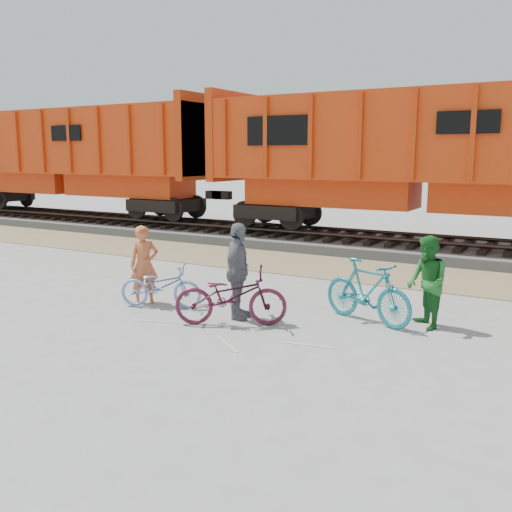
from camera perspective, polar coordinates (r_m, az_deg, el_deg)
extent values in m
plane|color=#9E9E99|center=(10.64, -3.03, -6.27)|extent=(120.00, 120.00, 0.00)
cube|color=#9A8C60|center=(15.41, 8.20, -1.20)|extent=(120.00, 3.00, 0.02)
cube|color=slate|center=(18.63, 12.24, 1.06)|extent=(120.00, 4.00, 0.30)
cube|color=black|center=(21.47, -4.48, 2.99)|extent=(0.22, 2.60, 0.12)
cube|color=black|center=(18.60, 12.27, 1.70)|extent=(0.22, 2.60, 0.12)
cylinder|color=#382821|center=(17.91, 11.57, 1.79)|extent=(120.00, 0.12, 0.12)
cylinder|color=#382821|center=(19.27, 12.94, 2.31)|extent=(120.00, 0.12, 0.12)
cube|color=black|center=(26.13, -17.60, 5.09)|extent=(11.20, 2.20, 0.80)
cube|color=red|center=(26.08, -17.70, 6.95)|extent=(11.76, 1.65, 0.90)
cube|color=red|center=(26.05, -17.90, 10.79)|extent=(14.00, 3.00, 2.60)
cube|color=#C0340C|center=(21.50, -5.29, 11.75)|extent=(0.30, 3.06, 3.10)
cube|color=black|center=(18.17, 16.37, 3.17)|extent=(11.20, 2.20, 0.80)
cube|color=red|center=(18.09, 16.50, 5.84)|extent=(11.76, 1.65, 0.90)
cube|color=red|center=(18.06, 16.78, 11.38)|extent=(14.00, 3.00, 2.60)
cube|color=#C0340C|center=(20.77, -2.30, 11.84)|extent=(0.30, 3.06, 3.10)
cube|color=black|center=(18.08, 2.22, 12.43)|extent=(2.20, 0.04, 0.90)
imported|color=#7191D1|center=(11.46, -9.51, -2.97)|extent=(1.74, 1.13, 0.87)
imported|color=#147582|center=(10.46, 11.08, -3.49)|extent=(1.98, 1.14, 1.15)
imported|color=#51172B|center=(10.14, -2.54, -4.04)|extent=(2.08, 1.55, 1.04)
imported|color=#CD6537|center=(11.78, -11.13, -0.86)|extent=(0.67, 0.69, 1.59)
imported|color=#1E6A25|center=(10.33, 16.74, -2.54)|extent=(0.97, 1.00, 1.63)
imported|color=slate|center=(10.44, -1.83, -1.54)|extent=(0.68, 1.12, 1.78)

